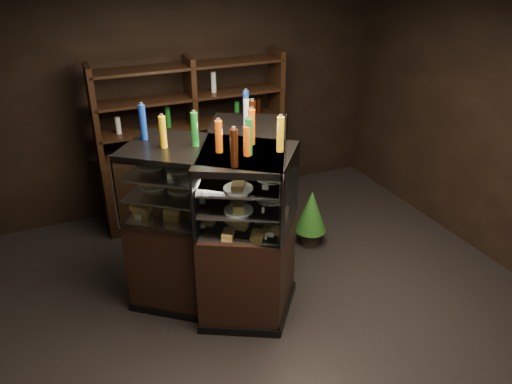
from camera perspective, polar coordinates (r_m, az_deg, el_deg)
ground at (r=4.97m, az=2.69°, el=-12.72°), size 5.00×5.00×0.00m
room_shell at (r=4.02m, az=3.29°, el=9.10°), size 5.02×5.02×3.01m
display_case at (r=4.81m, az=-3.02°, el=-6.36°), size 1.85×1.65×1.61m
food_display at (r=4.46m, az=-3.22°, el=1.17°), size 1.36×1.26×0.49m
bottles_top at (r=4.26m, az=-3.43°, el=7.37°), size 1.18×1.12×0.30m
potted_conifer at (r=5.66m, az=6.36°, el=-2.09°), size 0.36×0.36×0.76m
back_shelving at (r=6.23m, az=-6.97°, el=2.49°), size 2.25×0.46×2.00m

